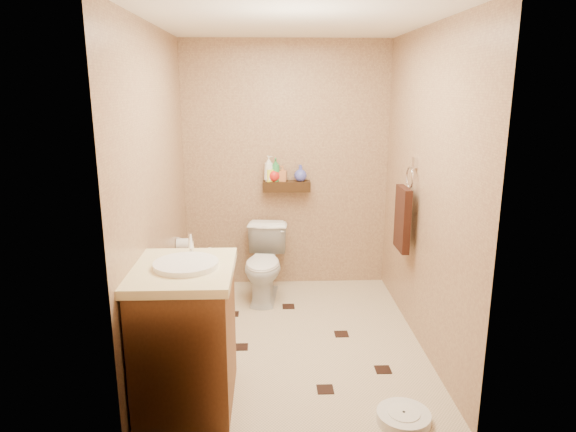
{
  "coord_description": "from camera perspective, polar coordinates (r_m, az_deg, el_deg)",
  "views": [
    {
      "loc": [
        -0.18,
        -3.74,
        1.96
      ],
      "look_at": [
        -0.02,
        0.25,
        0.95
      ],
      "focal_mm": 32.0,
      "sensor_mm": 36.0,
      "label": 1
    }
  ],
  "objects": [
    {
      "name": "bathroom_scale",
      "position": [
        3.39,
        12.72,
        -20.95
      ],
      "size": [
        0.39,
        0.39,
        0.07
      ],
      "rotation": [
        0.0,
        0.0,
        0.22
      ],
      "color": "white",
      "rests_on": "ground"
    },
    {
      "name": "bottle_e",
      "position": [
        4.98,
        -0.59,
        4.76
      ],
      "size": [
        0.08,
        0.08,
        0.15
      ],
      "primitive_type": "imported",
      "rotation": [
        0.0,
        0.0,
        4.56
      ],
      "color": "#C37341",
      "rests_on": "wall_shelf"
    },
    {
      "name": "wall_front",
      "position": [
        2.61,
        1.74,
        -2.84
      ],
      "size": [
        2.0,
        0.04,
        2.4
      ],
      "primitive_type": "cube",
      "color": "tan",
      "rests_on": "ground"
    },
    {
      "name": "towel_ring",
      "position": [
        4.26,
        12.67,
        0.02
      ],
      "size": [
        0.12,
        0.3,
        0.76
      ],
      "color": "silver",
      "rests_on": "wall_right"
    },
    {
      "name": "wall_right",
      "position": [
        3.99,
        14.97,
        2.69
      ],
      "size": [
        0.04,
        2.5,
        2.4
      ],
      "primitive_type": "cube",
      "color": "tan",
      "rests_on": "ground"
    },
    {
      "name": "bottle_f",
      "position": [
        4.98,
        1.39,
        4.81
      ],
      "size": [
        0.17,
        0.17,
        0.16
      ],
      "primitive_type": "imported",
      "rotation": [
        0.0,
        0.0,
        5.38
      ],
      "color": "#474EB2",
      "rests_on": "wall_shelf"
    },
    {
      "name": "toilet_brush",
      "position": [
        5.08,
        -8.57,
        -6.71
      ],
      "size": [
        0.11,
        0.11,
        0.46
      ],
      "color": "#1A6A68",
      "rests_on": "ground"
    },
    {
      "name": "ground",
      "position": [
        4.22,
        0.43,
        -13.49
      ],
      "size": [
        2.5,
        2.5,
        0.0
      ],
      "primitive_type": "plane",
      "color": "beige",
      "rests_on": "ground"
    },
    {
      "name": "wall_shelf",
      "position": [
        5.0,
        -0.17,
        3.33
      ],
      "size": [
        0.46,
        0.14,
        0.1
      ],
      "primitive_type": "cube",
      "color": "#321D0D",
      "rests_on": "wall_back"
    },
    {
      "name": "bottle_b",
      "position": [
        4.97,
        -2.02,
        4.89
      ],
      "size": [
        0.1,
        0.1,
        0.18
      ],
      "primitive_type": "imported",
      "rotation": [
        0.0,
        0.0,
        5.06
      ],
      "color": "#F6FF35",
      "rests_on": "wall_shelf"
    },
    {
      "name": "bottle_d",
      "position": [
        4.97,
        -1.39,
        5.17
      ],
      "size": [
        0.09,
        0.09,
        0.23
      ],
      "primitive_type": "imported",
      "rotation": [
        0.0,
        0.0,
        6.22
      ],
      "color": "green",
      "rests_on": "wall_shelf"
    },
    {
      "name": "vanity",
      "position": [
        3.35,
        -11.25,
        -12.64
      ],
      "size": [
        0.61,
        0.74,
        1.05
      ],
      "rotation": [
        0.0,
        0.0,
        -0.0
      ],
      "color": "brown",
      "rests_on": "ground"
    },
    {
      "name": "toilet",
      "position": [
        4.85,
        -2.62,
        -5.34
      ],
      "size": [
        0.45,
        0.71,
        0.68
      ],
      "primitive_type": "imported",
      "rotation": [
        0.0,
        0.0,
        -0.11
      ],
      "color": "white",
      "rests_on": "ground"
    },
    {
      "name": "bottle_c",
      "position": [
        4.97,
        -1.58,
        4.81
      ],
      "size": [
        0.17,
        0.17,
        0.16
      ],
      "primitive_type": "imported",
      "rotation": [
        0.0,
        0.0,
        5.17
      ],
      "color": "red",
      "rests_on": "wall_shelf"
    },
    {
      "name": "ceiling",
      "position": [
        3.77,
        0.5,
        20.87
      ],
      "size": [
        2.0,
        2.5,
        0.02
      ],
      "primitive_type": "cube",
      "color": "white",
      "rests_on": "wall_back"
    },
    {
      "name": "toilet_paper",
      "position": [
        4.66,
        -11.59,
        -3.11
      ],
      "size": [
        0.12,
        0.11,
        0.12
      ],
      "color": "white",
      "rests_on": "wall_left"
    },
    {
      "name": "bottle_a",
      "position": [
        4.97,
        -2.15,
        5.29
      ],
      "size": [
        0.13,
        0.13,
        0.25
      ],
      "primitive_type": "imported",
      "rotation": [
        0.0,
        0.0,
        0.87
      ],
      "color": "white",
      "rests_on": "wall_shelf"
    },
    {
      "name": "wall_back",
      "position": [
        5.05,
        -0.2,
        5.51
      ],
      "size": [
        2.0,
        0.04,
        2.4
      ],
      "primitive_type": "cube",
      "color": "tan",
      "rests_on": "ground"
    },
    {
      "name": "floor_accents",
      "position": [
        4.2,
        1.19,
        -13.62
      ],
      "size": [
        1.24,
        1.45,
        0.01
      ],
      "color": "black",
      "rests_on": "ground"
    },
    {
      "name": "wall_left",
      "position": [
        3.9,
        -14.39,
        2.47
      ],
      "size": [
        0.04,
        2.5,
        2.4
      ],
      "primitive_type": "cube",
      "color": "tan",
      "rests_on": "ground"
    }
  ]
}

